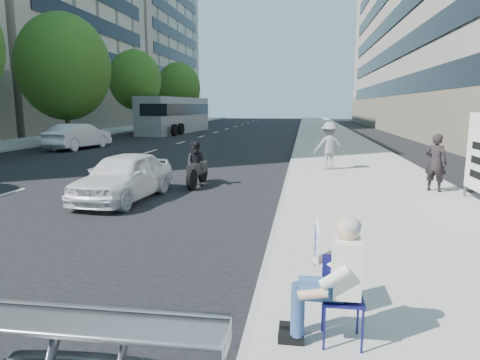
% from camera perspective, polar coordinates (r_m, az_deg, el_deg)
% --- Properties ---
extents(ground, '(160.00, 160.00, 0.00)m').
position_cam_1_polar(ground, '(9.31, -4.09, -5.80)').
color(ground, black).
rests_on(ground, ground).
extents(near_sidewalk, '(5.00, 120.00, 0.15)m').
position_cam_1_polar(near_sidewalk, '(28.92, 12.57, 4.78)').
color(near_sidewalk, gray).
rests_on(near_sidewalk, ground).
extents(far_sidewalk, '(4.50, 120.00, 0.15)m').
position_cam_1_polar(far_sidewalk, '(34.39, -24.57, 4.90)').
color(far_sidewalk, gray).
rests_on(far_sidewalk, ground).
extents(far_bldg_north, '(22.00, 28.00, 28.00)m').
position_cam_1_polar(far_bldg_north, '(78.48, -16.42, 17.87)').
color(far_bldg_north, beige).
rests_on(far_bldg_north, ground).
extents(tree_far_c, '(6.00, 6.00, 8.47)m').
position_cam_1_polar(tree_far_c, '(31.10, -22.44, 13.75)').
color(tree_far_c, '#382616').
rests_on(tree_far_c, ground).
extents(tree_far_d, '(4.80, 4.80, 7.65)m').
position_cam_1_polar(tree_far_d, '(41.86, -13.82, 12.82)').
color(tree_far_d, '#382616').
rests_on(tree_far_d, ground).
extents(tree_far_e, '(5.40, 5.40, 7.89)m').
position_cam_1_polar(tree_far_e, '(55.07, -8.19, 12.11)').
color(tree_far_e, '#382616').
rests_on(tree_far_e, ground).
extents(seated_protester, '(0.83, 1.11, 1.31)m').
position_cam_1_polar(seated_protester, '(4.45, 12.16, -11.92)').
color(seated_protester, '#141355').
rests_on(seated_protester, near_sidewalk).
extents(jogger, '(1.26, 0.89, 1.77)m').
position_cam_1_polar(jogger, '(16.39, 11.78, 4.49)').
color(jogger, slate).
rests_on(jogger, near_sidewalk).
extents(pedestrian_woman, '(0.70, 0.65, 1.62)m').
position_cam_1_polar(pedestrian_woman, '(13.07, 24.64, 2.14)').
color(pedestrian_woman, black).
rests_on(pedestrian_woman, near_sidewalk).
extents(white_sedan_near, '(1.83, 3.89, 1.29)m').
position_cam_1_polar(white_sedan_near, '(11.91, -15.25, 0.48)').
color(white_sedan_near, silver).
rests_on(white_sedan_near, ground).
extents(white_sedan_mid, '(2.18, 4.69, 1.49)m').
position_cam_1_polar(white_sedan_mid, '(27.08, -20.74, 5.47)').
color(white_sedan_mid, silver).
rests_on(white_sedan_mid, ground).
extents(motorcycle, '(0.75, 2.05, 1.42)m').
position_cam_1_polar(motorcycle, '(13.53, -5.78, 1.85)').
color(motorcycle, black).
rests_on(motorcycle, ground).
extents(bus, '(3.73, 12.26, 3.30)m').
position_cam_1_polar(bus, '(41.32, -8.59, 8.52)').
color(bus, gray).
rests_on(bus, ground).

